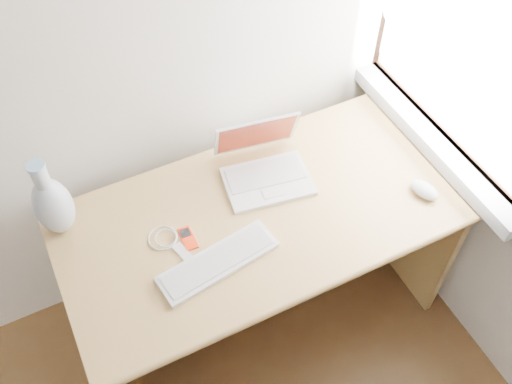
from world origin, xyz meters
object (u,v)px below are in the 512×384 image
vase (53,204)px  external_keyboard (218,262)px  desk (250,230)px  laptop (263,166)px

vase → external_keyboard: bearing=-41.2°
external_keyboard → vase: 0.57m
desk → vase: 0.74m
laptop → external_keyboard: (-0.30, -0.28, -0.04)m
external_keyboard → vase: size_ratio=1.30×
vase → laptop: bearing=-7.2°
vase → desk: bearing=-13.8°
desk → external_keyboard: size_ratio=3.34×
desk → laptop: (0.09, 0.07, 0.26)m
desk → external_keyboard: (-0.22, -0.21, 0.23)m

